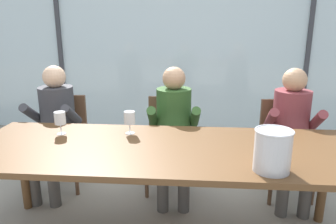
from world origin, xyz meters
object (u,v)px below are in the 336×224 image
Objects in this scene: chair_near_curtain at (64,133)px; person_maroon_top at (292,127)px; chair_center at (284,140)px; ice_bucket_primary at (273,150)px; chair_left_of_center at (169,136)px; wine_glass_near_bucket at (130,119)px; wine_glass_by_left_taster at (60,119)px; person_olive_shirt at (174,124)px; dining_table at (164,156)px; person_charcoal_jacket at (55,121)px.

chair_near_curtain is 2.17m from person_maroon_top.
ice_bucket_primary reaches higher than chair_center.
chair_left_of_center is 0.79m from wine_glass_near_bucket.
wine_glass_by_left_taster is (0.28, -0.69, 0.36)m from chair_near_curtain.
ice_bucket_primary reaches higher than wine_glass_by_left_taster.
wine_glass_by_left_taster is at bearing -159.48° from person_maroon_top.
chair_left_of_center is 5.05× the size of wine_glass_near_bucket.
person_olive_shirt is at bearing 57.60° from wine_glass_near_bucket.
chair_near_curtain is at bearing 168.99° from person_olive_shirt.
dining_table is 0.74m from person_olive_shirt.
wine_glass_by_left_taster is (-0.77, -0.70, 0.36)m from chair_left_of_center.
person_maroon_top is 6.89× the size of wine_glass_near_bucket.
wine_glass_by_left_taster is (0.29, -0.54, 0.19)m from person_charcoal_jacket.
person_maroon_top reaches higher than dining_table.
ice_bucket_primary is at bearing -37.81° from chair_near_curtain.
chair_near_curtain is at bearing -179.91° from chair_left_of_center.
ice_bucket_primary reaches higher than chair_left_of_center.
person_charcoal_jacket reaches higher than wine_glass_near_bucket.
person_charcoal_jacket is (-1.06, -0.17, 0.17)m from chair_left_of_center.
chair_left_of_center is at bearing 9.90° from person_charcoal_jacket.
person_charcoal_jacket is at bearing 146.07° from dining_table.
wine_glass_near_bucket is (-0.25, -0.65, 0.36)m from chair_left_of_center.
person_charcoal_jacket is 6.89× the size of wine_glass_by_left_taster.
wine_glass_near_bucket is (-0.28, 0.26, 0.18)m from dining_table.
person_olive_shirt is (0.05, -0.17, 0.17)m from chair_left_of_center.
person_charcoal_jacket is 1.12m from person_olive_shirt.
ice_bucket_primary is 1.41× the size of wine_glass_near_bucket.
chair_center is 2.17m from person_charcoal_jacket.
person_olive_shirt is 1.00× the size of person_maroon_top.
chair_left_of_center is 0.73× the size of person_olive_shirt.
person_olive_shirt is 4.88× the size of ice_bucket_primary.
wine_glass_near_bucket is at bearing -160.10° from chair_center.
chair_near_curtain is 3.58× the size of ice_bucket_primary.
wine_glass_near_bucket is at bearing -111.93° from chair_left_of_center.
person_olive_shirt is at bearing -177.24° from chair_center.
person_charcoal_jacket is at bearing -175.44° from person_maroon_top.
chair_left_of_center is 0.73× the size of person_charcoal_jacket.
person_maroon_top is at bearing 67.87° from ice_bucket_primary.
person_maroon_top is at bearing 15.97° from wine_glass_by_left_taster.
person_charcoal_jacket is at bearing 176.77° from person_olive_shirt.
person_olive_shirt is at bearing 33.00° from wine_glass_by_left_taster.
person_maroon_top is (1.05, 0.00, 0.00)m from person_olive_shirt.
ice_bucket_primary is (-0.43, -1.05, 0.20)m from person_maroon_top.
person_olive_shirt is (1.11, -0.15, 0.17)m from chair_near_curtain.
dining_table is 15.44× the size of wine_glass_near_bucket.
chair_near_curtain is 0.83m from wine_glass_by_left_taster.
person_charcoal_jacket is 1.00× the size of person_olive_shirt.
person_olive_shirt is 0.60m from wine_glass_near_bucket.
person_charcoal_jacket is 1.00× the size of person_maroon_top.
chair_center is (2.15, -0.01, 0.00)m from chair_near_curtain.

